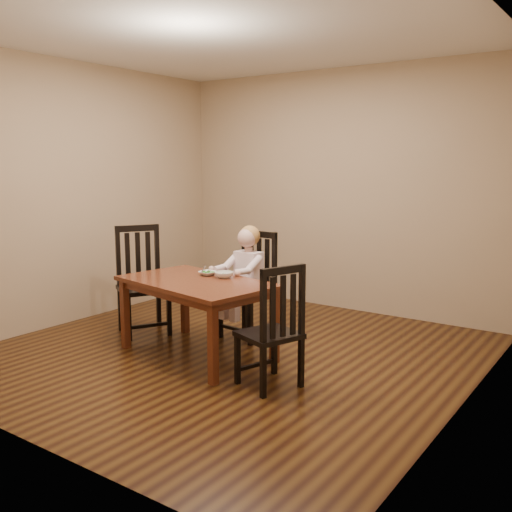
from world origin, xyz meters
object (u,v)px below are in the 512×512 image
Objects in this scene: chair_child at (251,287)px; bowl_veg at (224,275)px; chair_right at (273,329)px; bowl_peas at (208,273)px; dining_table at (196,289)px; chair_left at (142,282)px; toddler at (247,272)px.

chair_child is 0.55m from bowl_veg.
chair_right reaches higher than bowl_peas.
dining_table is at bearing 96.07° from chair_right.
bowl_peas is (0.85, -0.00, 0.18)m from chair_left.
bowl_veg is (0.13, 0.23, 0.10)m from dining_table.
chair_child is at bearing 98.15° from bowl_veg.
bowl_peas is (-0.11, -0.51, 0.20)m from chair_child.
chair_right is (0.89, -0.96, -0.03)m from chair_child.
dining_table is 0.69m from toddler.
bowl_peas is at bearing 81.36° from toddler.
bowl_peas is at bearing 104.62° from dining_table.
chair_left is 1.91m from chair_right.
dining_table is at bearing 90.54° from chair_child.
chair_left reaches higher than bowl_veg.
bowl_veg is (0.07, -0.51, 0.21)m from chair_child.
chair_right is 0.96m from bowl_veg.
toddler is 3.85× the size of bowl_peas.
chair_left is 1.07m from toddler.
bowl_peas is at bearing 85.23° from chair_right.
chair_left is at bearing 95.80° from chair_right.
toddler reaches higher than bowl_veg.
chair_left is at bearing 179.77° from bowl_veg.
bowl_peas is at bearing 179.56° from bowl_veg.
chair_child is 6.63× the size of bowl_peas.
chair_child is (0.05, 0.73, -0.11)m from dining_table.
chair_left reaches higher than chair_child.
chair_child reaches higher than chair_right.
bowl_peas reaches higher than dining_table.
chair_left is 1.12× the size of chair_right.
chair_child is 0.16m from toddler.
chair_child is at bearing 85.93° from dining_table.
chair_left reaches higher than toddler.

